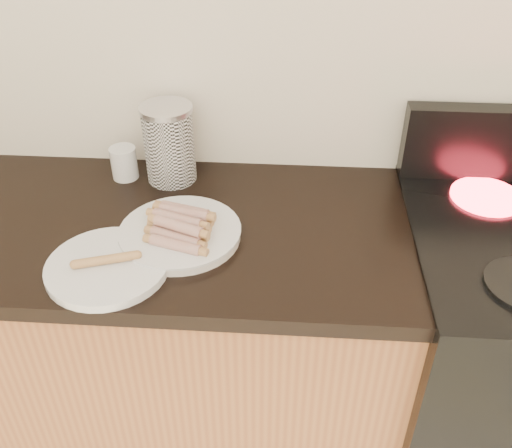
# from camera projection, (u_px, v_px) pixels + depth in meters

# --- Properties ---
(wall_back) EXTENTS (4.00, 0.04, 2.60)m
(wall_back) POSITION_uv_depth(u_px,v_px,m) (255.00, 22.00, 1.40)
(wall_back) COLOR silver
(wall_back) RESTS_ON ground
(cabinet_base) EXTENTS (2.20, 0.59, 0.86)m
(cabinet_base) POSITION_uv_depth(u_px,v_px,m) (14.00, 344.00, 1.70)
(cabinet_base) COLOR #A16135
(cabinet_base) RESTS_ON floor
(burner_far_left) EXTENTS (0.18, 0.18, 0.01)m
(burner_far_left) POSITION_uv_depth(u_px,v_px,m) (486.00, 196.00, 1.47)
(burner_far_left) COLOR #FF1E2D
(burner_far_left) RESTS_ON stove
(main_plate) EXTENTS (0.35, 0.35, 0.02)m
(main_plate) POSITION_uv_depth(u_px,v_px,m) (180.00, 234.00, 1.35)
(main_plate) COLOR white
(main_plate) RESTS_ON counter_slab
(side_plate) EXTENTS (0.35, 0.35, 0.02)m
(side_plate) POSITION_uv_depth(u_px,v_px,m) (108.00, 267.00, 1.25)
(side_plate) COLOR white
(side_plate) RESTS_ON counter_slab
(hotdog_pile) EXTENTS (0.12, 0.20, 0.05)m
(hotdog_pile) POSITION_uv_depth(u_px,v_px,m) (179.00, 224.00, 1.33)
(hotdog_pile) COLOR maroon
(hotdog_pile) RESTS_ON main_plate
(plain_sausages) EXTENTS (0.13, 0.06, 0.02)m
(plain_sausages) POSITION_uv_depth(u_px,v_px,m) (106.00, 260.00, 1.24)
(plain_sausages) COLOR #B16749
(plain_sausages) RESTS_ON side_plate
(canister) EXTENTS (0.14, 0.14, 0.21)m
(canister) POSITION_uv_depth(u_px,v_px,m) (169.00, 143.00, 1.51)
(canister) COLOR white
(canister) RESTS_ON counter_slab
(mug) EXTENTS (0.09, 0.09, 0.09)m
(mug) POSITION_uv_depth(u_px,v_px,m) (124.00, 163.00, 1.55)
(mug) COLOR silver
(mug) RESTS_ON counter_slab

